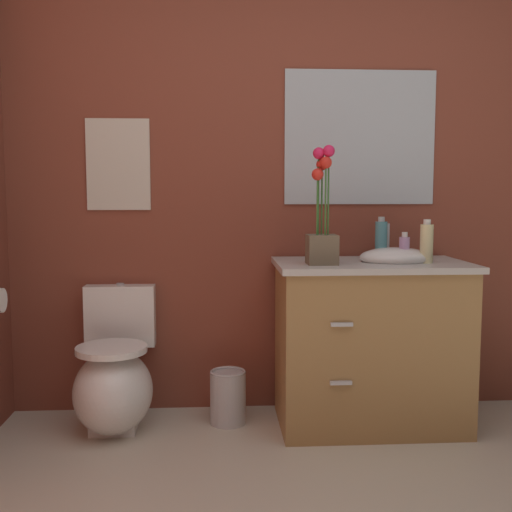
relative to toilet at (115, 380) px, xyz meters
name	(u,v)px	position (x,y,z in m)	size (l,w,h in m)	color
wall_back	(335,176)	(1.14, 0.30, 1.01)	(4.71, 0.05, 2.50)	brown
toilet	(115,380)	(0.00, 0.00, 0.00)	(0.38, 0.59, 0.69)	white
vanity_cabinet	(371,341)	(1.27, -0.03, 0.18)	(0.94, 0.56, 1.00)	#9E7242
flower_vase	(322,227)	(1.00, -0.11, 0.75)	(0.14, 0.14, 0.56)	brown
soap_bottle	(427,243)	(1.51, -0.10, 0.68)	(0.06, 0.06, 0.21)	beige
lotion_bottle	(381,239)	(1.35, 0.11, 0.68)	(0.06, 0.06, 0.22)	teal
hand_wash_bottle	(404,249)	(1.42, -0.06, 0.65)	(0.05, 0.05, 0.15)	#B28CBF
trash_bin	(228,397)	(0.56, 0.03, -0.11)	(0.18, 0.18, 0.27)	#B7B7BC
wall_poster	(118,165)	(0.00, 0.27, 1.06)	(0.33, 0.01, 0.47)	beige
wall_mirror	(360,138)	(1.26, 0.27, 1.21)	(0.80, 0.01, 0.70)	#B2BCC6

